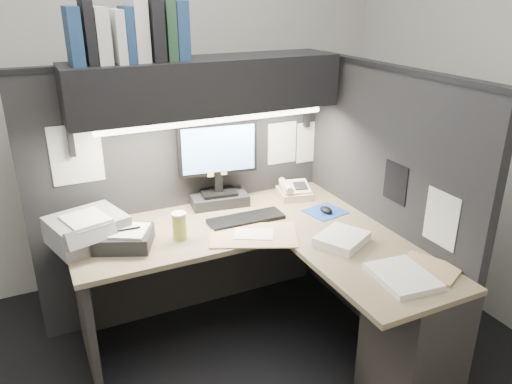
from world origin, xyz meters
TOP-DOWN VIEW (x-y plane):
  - wall_back at (0.00, 1.50)m, footprint 3.50×0.04m
  - partition_back at (0.03, 0.93)m, footprint 1.90×0.06m
  - partition_right at (0.98, 0.18)m, footprint 0.06×1.50m
  - desk at (0.43, -0.00)m, footprint 1.70×1.53m
  - overhead_shelf at (0.12, 0.75)m, footprint 1.55×0.34m
  - task_light_tube at (0.12, 0.61)m, footprint 1.32×0.04m
  - monitor at (0.21, 0.82)m, footprint 0.49×0.26m
  - keyboard at (0.26, 0.52)m, footprint 0.46×0.16m
  - mousepad at (0.75, 0.42)m, footprint 0.26×0.24m
  - mouse at (0.75, 0.40)m, footprint 0.06×0.10m
  - telephone at (0.70, 0.71)m, footprint 0.24×0.25m
  - coffee_cup at (-0.16, 0.46)m, footprint 0.10×0.10m
  - printer at (-0.62, 0.64)m, footprint 0.44×0.41m
  - notebook_stack at (-0.45, 0.51)m, footprint 0.36×0.33m
  - open_folder at (0.22, 0.32)m, footprint 0.56×0.48m
  - paper_stack_a at (0.61, 0.03)m, footprint 0.34×0.32m
  - paper_stack_b at (0.66, -0.39)m, footprint 0.27×0.33m
  - manila_stack at (0.84, -0.38)m, footprint 0.31×0.34m
  - binder_row at (-0.27, 0.76)m, footprint 0.60×0.25m
  - pinned_papers at (0.42, 0.56)m, footprint 1.76×1.31m

SIDE VIEW (x-z plane):
  - desk at x=0.43m, z-range 0.08..0.81m
  - mousepad at x=0.75m, z-range 0.73..0.73m
  - open_folder at x=0.22m, z-range 0.73..0.74m
  - manila_stack at x=0.84m, z-range 0.73..0.75m
  - keyboard at x=0.26m, z-range 0.73..0.75m
  - paper_stack_b at x=0.66m, z-range 0.73..0.76m
  - mouse at x=0.75m, z-range 0.73..0.77m
  - paper_stack_a at x=0.61m, z-range 0.73..0.78m
  - telephone at x=0.70m, z-range 0.73..0.81m
  - notebook_stack at x=-0.45m, z-range 0.73..0.82m
  - partition_back at x=0.03m, z-range 0.00..1.60m
  - partition_right at x=0.98m, z-range 0.00..1.60m
  - coffee_cup at x=-0.16m, z-range 0.73..0.87m
  - printer at x=-0.62m, z-range 0.73..0.88m
  - monitor at x=0.21m, z-range 0.68..1.21m
  - pinned_papers at x=0.42m, z-range 0.80..1.31m
  - task_light_tube at x=0.12m, z-range 1.31..1.35m
  - wall_back at x=0.00m, z-range 0.00..2.70m
  - overhead_shelf at x=0.12m, z-range 1.35..1.65m
  - binder_row at x=-0.27m, z-range 1.64..1.95m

